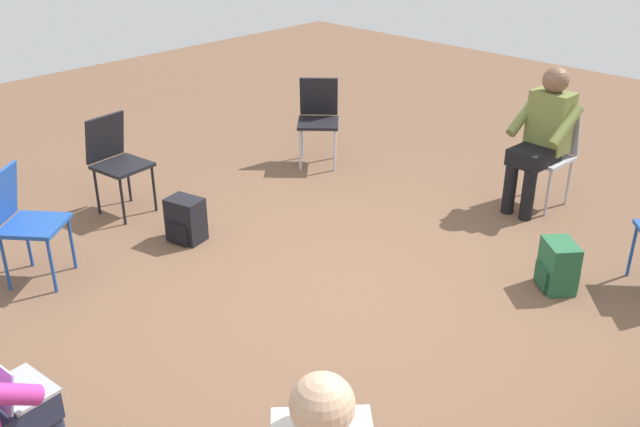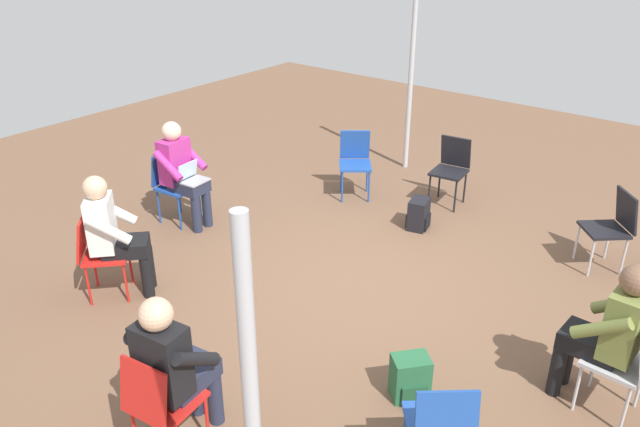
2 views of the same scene
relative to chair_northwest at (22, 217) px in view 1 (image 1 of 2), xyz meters
The scene contains 8 objects.
ground_plane 2.33m from the chair_northwest, 52.60° to the right, with size 14.43×14.43×0.00m, color brown.
chair_northwest is the anchor object (origin of this frame).
chair_east 4.32m from the chair_northwest, 27.87° to the right, with size 0.46×0.42×0.85m.
chair_northeast 3.12m from the chair_northwest, ahead, with size 0.59×0.58×0.85m.
chair_north 1.21m from the chair_northwest, 26.78° to the left, with size 0.45×0.48×0.85m.
person_in_olive 4.18m from the chair_northwest, 28.84° to the right, with size 0.53×0.51×1.24m.
backpack_near_laptop_user 3.80m from the chair_northwest, 48.05° to the right, with size 0.33×0.34×0.36m.
backpack_by_empty_chair 1.23m from the chair_northwest, 15.42° to the right, with size 0.29×0.32×0.36m.
Camera 1 is at (-3.16, -2.83, 2.69)m, focal length 40.00 mm.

